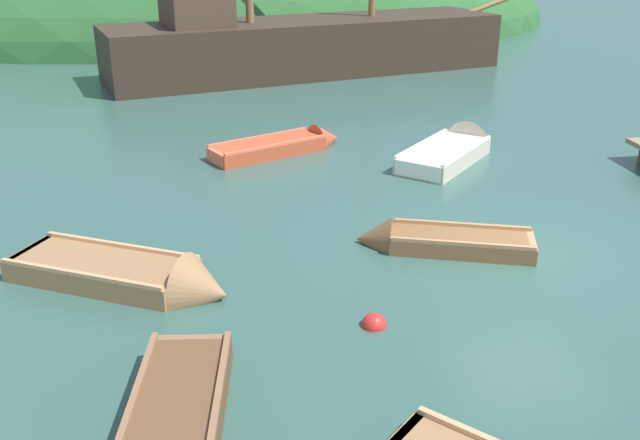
# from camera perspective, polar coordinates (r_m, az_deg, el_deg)

# --- Properties ---
(ground_plane) EXTENTS (120.00, 120.00, 0.00)m
(ground_plane) POSITION_cam_1_polar(r_m,az_deg,el_deg) (13.10, 17.03, -2.69)
(ground_plane) COLOR #33564C
(shore_hill) EXTENTS (42.85, 27.97, 13.17)m
(shore_hill) POSITION_cam_1_polar(r_m,az_deg,el_deg) (45.06, -10.26, 15.50)
(shore_hill) COLOR #2D602D
(shore_hill) RESTS_ON ground
(sailing_ship) EXTENTS (18.10, 7.83, 13.27)m
(sailing_ship) POSITION_cam_1_polar(r_m,az_deg,el_deg) (28.37, -1.28, 13.40)
(sailing_ship) COLOR #38281E
(sailing_ship) RESTS_ON ground
(rowboat_portside) EXTENTS (3.29, 1.85, 0.89)m
(rowboat_portside) POSITION_cam_1_polar(r_m,az_deg,el_deg) (12.89, 9.20, -1.90)
(rowboat_portside) COLOR brown
(rowboat_portside) RESTS_ON ground
(rowboat_far) EXTENTS (3.35, 3.56, 1.21)m
(rowboat_far) POSITION_cam_1_polar(r_m,az_deg,el_deg) (18.11, 10.77, 5.45)
(rowboat_far) COLOR beige
(rowboat_far) RESTS_ON ground
(rowboat_outer_left) EXTENTS (3.72, 2.48, 0.91)m
(rowboat_outer_left) POSITION_cam_1_polar(r_m,az_deg,el_deg) (18.29, -2.82, 5.91)
(rowboat_outer_left) COLOR #C64C2D
(rowboat_outer_left) RESTS_ON ground
(rowboat_center) EXTENTS (3.90, 2.80, 1.16)m
(rowboat_center) POSITION_cam_1_polar(r_m,az_deg,el_deg) (11.79, -14.64, -4.67)
(rowboat_center) COLOR #9E7047
(rowboat_center) RESTS_ON ground
(buoy_red) EXTENTS (0.38, 0.38, 0.38)m
(buoy_red) POSITION_cam_1_polar(r_m,az_deg,el_deg) (10.43, 4.39, -8.53)
(buoy_red) COLOR red
(buoy_red) RESTS_ON ground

